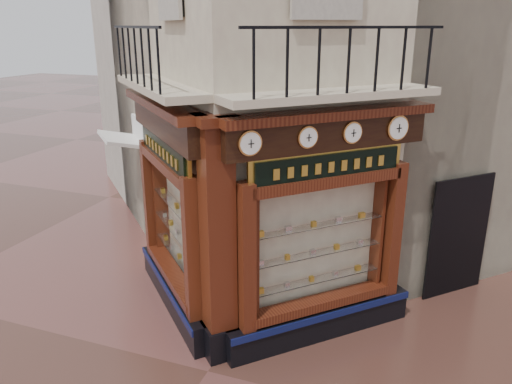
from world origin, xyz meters
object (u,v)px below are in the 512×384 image
at_px(clock_c, 352,133).
at_px(signboard_right, 329,166).
at_px(awning, 130,246).
at_px(clock_d, 398,128).
at_px(clock_a, 250,143).
at_px(clock_b, 308,137).
at_px(corner_pilaster, 218,246).
at_px(signboard_left, 164,151).

height_order(clock_c, signboard_right, clock_c).
distance_m(clock_c, signboard_right, 0.62).
bearing_deg(awning, signboard_right, -156.68).
relative_size(clock_d, signboard_right, 0.21).
relative_size(clock_a, signboard_right, 0.18).
xyz_separation_m(clock_b, clock_c, (0.56, 0.56, 0.00)).
bearing_deg(corner_pilaster, signboard_right, -10.25).
bearing_deg(signboard_left, clock_b, -143.67).
distance_m(clock_b, clock_c, 0.79).
height_order(corner_pilaster, clock_b, corner_pilaster).
height_order(clock_c, awning, clock_c).
relative_size(corner_pilaster, clock_d, 9.68).
bearing_deg(awning, clock_c, -154.25).
height_order(clock_c, signboard_left, clock_c).
xyz_separation_m(clock_b, signboard_left, (-2.67, 0.41, -0.52)).
height_order(corner_pilaster, clock_d, corner_pilaster).
distance_m(clock_a, clock_d, 2.59).
bearing_deg(corner_pilaster, signboard_left, 100.25).
xyz_separation_m(clock_d, signboard_right, (-0.92, -0.77, -0.52)).
xyz_separation_m(clock_b, signboard_right, (0.25, 0.41, -0.52)).
bearing_deg(clock_a, corner_pilaster, 129.95).
height_order(awning, signboard_right, signboard_right).
height_order(corner_pilaster, clock_c, corner_pilaster).
bearing_deg(clock_a, clock_b, 0.00).
height_order(clock_a, signboard_right, clock_a).
relative_size(corner_pilaster, signboard_right, 2.00).
height_order(awning, signboard_left, signboard_left).
bearing_deg(signboard_right, awning, 113.32).
relative_size(awning, signboard_right, 0.72).
distance_m(clock_c, clock_d, 0.88).
distance_m(clock_d, signboard_left, 3.96).
bearing_deg(clock_c, clock_a, 180.00).
height_order(corner_pilaster, signboard_right, corner_pilaster).
height_order(clock_b, clock_c, clock_c).
relative_size(clock_a, clock_c, 1.06).
relative_size(signboard_left, signboard_right, 1.05).
xyz_separation_m(corner_pilaster, awning, (-3.82, 3.11, -1.95)).
xyz_separation_m(signboard_left, signboard_right, (2.92, 0.00, 0.00)).
bearing_deg(clock_c, signboard_right, 161.02).
relative_size(clock_a, signboard_left, 0.17).
height_order(clock_c, clock_d, clock_d).
height_order(clock_a, clock_d, clock_d).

